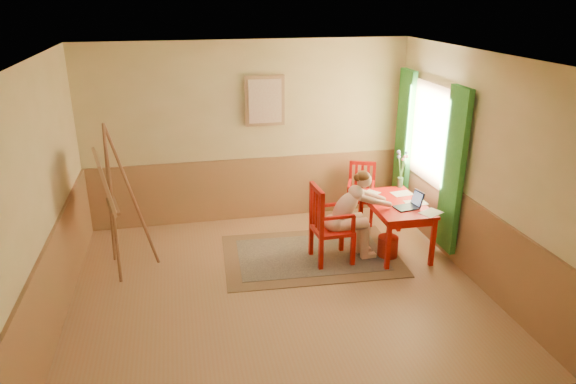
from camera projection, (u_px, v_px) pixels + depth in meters
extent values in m
cube|color=#A57A55|center=(278.00, 289.00, 6.47)|extent=(5.00, 4.50, 0.02)
cube|color=white|center=(276.00, 56.00, 5.46)|extent=(5.00, 4.50, 0.02)
cube|color=tan|center=(249.00, 133.00, 8.03)|extent=(5.00, 0.02, 2.80)
cube|color=tan|center=(334.00, 282.00, 3.90)|extent=(5.00, 0.02, 2.80)
cube|color=tan|center=(42.00, 199.00, 5.47)|extent=(0.02, 4.50, 2.80)
cube|color=tan|center=(475.00, 167.00, 6.46)|extent=(0.02, 4.50, 2.80)
cube|color=#A4774F|center=(251.00, 189.00, 8.32)|extent=(5.00, 0.04, 1.00)
cube|color=#A4774F|center=(59.00, 274.00, 5.80)|extent=(0.04, 4.50, 1.00)
cube|color=#A4774F|center=(464.00, 233.00, 6.77)|extent=(0.04, 4.50, 1.00)
cube|color=white|center=(432.00, 134.00, 7.40)|extent=(0.02, 1.00, 1.30)
cube|color=#A27954|center=(431.00, 134.00, 7.40)|extent=(0.03, 1.12, 1.42)
cube|color=green|center=(453.00, 171.00, 6.78)|extent=(0.08, 0.45, 2.20)
cube|color=green|center=(404.00, 140.00, 8.21)|extent=(0.08, 0.45, 2.20)
cube|color=#A27954|center=(265.00, 101.00, 7.85)|extent=(0.60, 0.04, 0.76)
cube|color=beige|center=(265.00, 101.00, 7.83)|extent=(0.50, 0.02, 0.66)
cube|color=#8C7251|center=(311.00, 255.00, 7.26)|extent=(2.48, 1.72, 0.01)
cube|color=#171E30|center=(311.00, 255.00, 7.26)|extent=(2.06, 1.30, 0.01)
cube|color=#B41008|center=(396.00, 204.00, 7.20)|extent=(0.74, 1.21, 0.04)
cube|color=#B41008|center=(396.00, 208.00, 7.23)|extent=(0.63, 1.11, 0.10)
cube|color=#B41008|center=(388.00, 247.00, 6.77)|extent=(0.06, 0.06, 0.68)
cube|color=#B41008|center=(433.00, 242.00, 6.88)|extent=(0.06, 0.06, 0.68)
cube|color=#B41008|center=(361.00, 214.00, 7.78)|extent=(0.06, 0.06, 0.68)
cube|color=#B41008|center=(400.00, 210.00, 7.89)|extent=(0.06, 0.06, 0.68)
cube|color=#B41008|center=(332.00, 229.00, 6.97)|extent=(0.53, 0.51, 0.05)
cube|color=#B41008|center=(321.00, 255.00, 6.81)|extent=(0.06, 0.06, 0.44)
cube|color=#B41008|center=(353.00, 251.00, 6.92)|extent=(0.06, 0.06, 0.44)
cube|color=#B41008|center=(311.00, 241.00, 7.19)|extent=(0.06, 0.06, 0.44)
cube|color=#B41008|center=(341.00, 237.00, 7.30)|extent=(0.06, 0.06, 0.44)
cube|color=#B41008|center=(322.00, 215.00, 6.60)|extent=(0.06, 0.06, 0.60)
cube|color=#B41008|center=(312.00, 203.00, 6.99)|extent=(0.06, 0.06, 0.60)
cube|color=#B41008|center=(317.00, 189.00, 6.70)|extent=(0.08, 0.48, 0.07)
cube|color=#B41008|center=(319.00, 213.00, 6.70)|extent=(0.04, 0.05, 0.49)
cube|color=#B41008|center=(317.00, 210.00, 6.80)|extent=(0.04, 0.05, 0.49)
cube|color=#B41008|center=(314.00, 207.00, 6.90)|extent=(0.04, 0.05, 0.49)
cube|color=#B41008|center=(338.00, 217.00, 6.68)|extent=(0.45, 0.07, 0.04)
cube|color=#B41008|center=(353.00, 224.00, 6.77)|extent=(0.05, 0.05, 0.24)
cube|color=#B41008|center=(327.00, 205.00, 7.06)|extent=(0.45, 0.07, 0.04)
cube|color=#B41008|center=(342.00, 212.00, 7.16)|extent=(0.05, 0.05, 0.24)
cube|color=#B41008|center=(361.00, 198.00, 8.21)|extent=(0.55, 0.56, 0.04)
cube|color=#B41008|center=(349.00, 205.00, 8.49)|extent=(0.06, 0.06, 0.38)
cube|color=#B41008|center=(347.00, 214.00, 8.14)|extent=(0.06, 0.06, 0.38)
cube|color=#B41008|center=(372.00, 206.00, 8.43)|extent=(0.06, 0.06, 0.38)
cube|color=#B41008|center=(371.00, 216.00, 8.08)|extent=(0.06, 0.06, 0.38)
cube|color=#B41008|center=(350.00, 176.00, 8.32)|extent=(0.06, 0.06, 0.52)
cube|color=#B41008|center=(374.00, 178.00, 8.26)|extent=(0.06, 0.06, 0.52)
cube|color=#B41008|center=(363.00, 163.00, 8.20)|extent=(0.40, 0.20, 0.06)
cube|color=#B41008|center=(356.00, 177.00, 8.31)|extent=(0.05, 0.04, 0.42)
cube|color=#B41008|center=(362.00, 178.00, 8.29)|extent=(0.05, 0.04, 0.42)
cube|color=#B41008|center=(368.00, 178.00, 8.28)|extent=(0.05, 0.04, 0.42)
cube|color=#B41008|center=(349.00, 183.00, 8.16)|extent=(0.18, 0.37, 0.03)
cube|color=#B41008|center=(348.00, 194.00, 8.03)|extent=(0.05, 0.05, 0.21)
cube|color=#B41008|center=(373.00, 185.00, 8.10)|extent=(0.18, 0.37, 0.03)
cube|color=#B41008|center=(372.00, 195.00, 7.96)|extent=(0.05, 0.05, 0.21)
ellipsoid|color=beige|center=(334.00, 223.00, 6.95)|extent=(0.30, 0.37, 0.23)
cylinder|color=beige|center=(351.00, 225.00, 6.93)|extent=(0.45, 0.18, 0.16)
cylinder|color=beige|center=(346.00, 219.00, 7.09)|extent=(0.45, 0.18, 0.16)
cylinder|color=beige|center=(365.00, 240.00, 7.07)|extent=(0.12, 0.12, 0.50)
cylinder|color=beige|center=(360.00, 235.00, 7.23)|extent=(0.12, 0.12, 0.50)
cube|color=beige|center=(368.00, 256.00, 7.17)|extent=(0.21, 0.10, 0.07)
cube|color=beige|center=(363.00, 250.00, 7.33)|extent=(0.21, 0.10, 0.07)
ellipsoid|color=beige|center=(345.00, 207.00, 6.91)|extent=(0.49, 0.31, 0.52)
ellipsoid|color=beige|center=(356.00, 192.00, 6.88)|extent=(0.21, 0.31, 0.18)
sphere|color=beige|center=(364.00, 180.00, 6.84)|extent=(0.21, 0.21, 0.20)
ellipsoid|color=#563215|center=(363.00, 176.00, 6.82)|extent=(0.20, 0.20, 0.14)
sphere|color=#563215|center=(357.00, 177.00, 6.80)|extent=(0.11, 0.11, 0.10)
cylinder|color=beige|center=(367.00, 199.00, 6.79)|extent=(0.22, 0.10, 0.15)
cylinder|color=beige|center=(382.00, 203.00, 6.89)|extent=(0.30, 0.15, 0.17)
sphere|color=beige|center=(374.00, 201.00, 6.81)|extent=(0.09, 0.09, 0.09)
sphere|color=beige|center=(389.00, 205.00, 6.97)|extent=(0.08, 0.08, 0.07)
cylinder|color=beige|center=(359.00, 192.00, 7.05)|extent=(0.23, 0.12, 0.15)
cylinder|color=beige|center=(374.00, 196.00, 7.12)|extent=(0.30, 0.13, 0.17)
sphere|color=beige|center=(365.00, 193.00, 7.09)|extent=(0.09, 0.09, 0.09)
sphere|color=beige|center=(383.00, 199.00, 7.14)|extent=(0.08, 0.08, 0.07)
cube|color=#1E2338|center=(406.00, 208.00, 7.00)|extent=(0.34, 0.27, 0.02)
cube|color=#2D3342|center=(406.00, 207.00, 6.99)|extent=(0.29, 0.21, 0.00)
cube|color=#1E2338|center=(418.00, 198.00, 7.02)|extent=(0.10, 0.23, 0.20)
cube|color=#99BFF2|center=(417.00, 199.00, 7.02)|extent=(0.08, 0.19, 0.17)
cube|color=white|center=(431.00, 213.00, 6.85)|extent=(0.36, 0.32, 0.00)
cube|color=white|center=(402.00, 193.00, 7.50)|extent=(0.32, 0.24, 0.00)
cube|color=white|center=(370.00, 194.00, 7.50)|extent=(0.36, 0.34, 0.00)
cube|color=white|center=(416.00, 203.00, 7.17)|extent=(0.29, 0.21, 0.00)
cylinder|color=#3F724C|center=(400.00, 182.00, 7.74)|extent=(0.11, 0.11, 0.15)
cylinder|color=#3F7233|center=(399.00, 165.00, 7.70)|extent=(0.02, 0.13, 0.39)
sphere|color=#728CD8|center=(399.00, 152.00, 7.69)|extent=(0.08, 0.08, 0.06)
cylinder|color=#3F7233|center=(400.00, 167.00, 7.61)|extent=(0.08, 0.06, 0.41)
sphere|color=pink|center=(399.00, 154.00, 7.51)|extent=(0.05, 0.05, 0.04)
cylinder|color=#3F7233|center=(402.00, 169.00, 7.68)|extent=(0.04, 0.03, 0.30)
sphere|color=pink|center=(403.00, 159.00, 7.64)|extent=(0.06, 0.06, 0.05)
cylinder|color=#3F7233|center=(399.00, 168.00, 7.61)|extent=(0.10, 0.09, 0.38)
sphere|color=#728CD8|center=(399.00, 157.00, 7.49)|extent=(0.07, 0.07, 0.05)
cylinder|color=#3F7233|center=(404.00, 168.00, 7.69)|extent=(0.10, 0.05, 0.33)
sphere|color=pink|center=(407.00, 156.00, 7.65)|extent=(0.06, 0.06, 0.05)
cylinder|color=#3F7233|center=(402.00, 168.00, 7.67)|extent=(0.06, 0.03, 0.34)
sphere|color=pink|center=(405.00, 156.00, 7.63)|extent=(0.06, 0.06, 0.04)
cylinder|color=#3F7233|center=(403.00, 166.00, 7.68)|extent=(0.10, 0.07, 0.38)
sphere|color=#728CD8|center=(406.00, 153.00, 7.65)|extent=(0.06, 0.06, 0.05)
cylinder|color=#B22318|center=(388.00, 247.00, 7.19)|extent=(0.35, 0.35, 0.30)
cylinder|color=brown|center=(112.00, 205.00, 6.40)|extent=(0.05, 0.36, 1.98)
cylinder|color=brown|center=(110.00, 196.00, 6.67)|extent=(0.17, 0.35, 1.98)
cylinder|color=brown|center=(133.00, 197.00, 6.64)|extent=(0.51, 0.14, 1.98)
cylinder|color=brown|center=(110.00, 207.00, 6.56)|extent=(0.14, 0.55, 0.03)
cube|color=brown|center=(115.00, 206.00, 6.58)|extent=(0.18, 0.60, 0.03)
cube|color=#A27954|center=(104.00, 181.00, 6.42)|extent=(0.33, 0.89, 0.66)
cube|color=beige|center=(106.00, 181.00, 6.43)|extent=(0.27, 0.80, 0.57)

